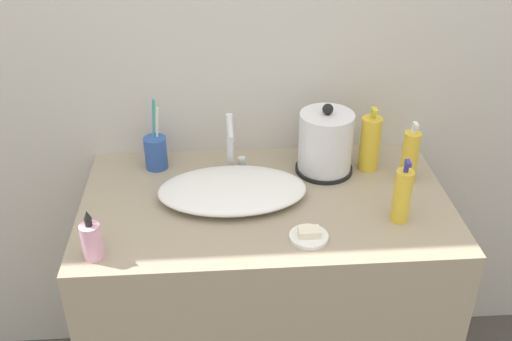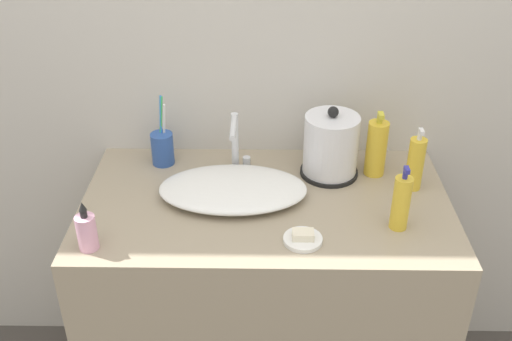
{
  "view_description": "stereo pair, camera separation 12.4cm",
  "coord_description": "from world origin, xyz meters",
  "px_view_note": "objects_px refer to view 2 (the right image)",
  "views": [
    {
      "loc": [
        -0.13,
        -1.13,
        1.79
      ],
      "look_at": [
        -0.03,
        0.3,
        0.92
      ],
      "focal_mm": 42.0,
      "sensor_mm": 36.0,
      "label": 1
    },
    {
      "loc": [
        -0.01,
        -1.13,
        1.79
      ],
      "look_at": [
        -0.03,
        0.3,
        0.92
      ],
      "focal_mm": 42.0,
      "sensor_mm": 36.0,
      "label": 2
    }
  ],
  "objects_px": {
    "electric_kettle": "(331,148)",
    "toothbrush_cup": "(163,148)",
    "shampoo_bottle": "(87,231)",
    "mouthwash_bottle": "(415,163)",
    "hand_cream_bottle": "(401,203)",
    "lotion_bottle": "(376,148)",
    "faucet": "(236,141)"
  },
  "relations": [
    {
      "from": "shampoo_bottle",
      "to": "electric_kettle",
      "type": "bearing_deg",
      "value": 30.19
    },
    {
      "from": "shampoo_bottle",
      "to": "hand_cream_bottle",
      "type": "distance_m",
      "value": 0.81
    },
    {
      "from": "faucet",
      "to": "mouthwash_bottle",
      "type": "relative_size",
      "value": 0.96
    },
    {
      "from": "toothbrush_cup",
      "to": "shampoo_bottle",
      "type": "relative_size",
      "value": 1.61
    },
    {
      "from": "lotion_bottle",
      "to": "shampoo_bottle",
      "type": "relative_size",
      "value": 1.49
    },
    {
      "from": "toothbrush_cup",
      "to": "mouthwash_bottle",
      "type": "distance_m",
      "value": 0.77
    },
    {
      "from": "lotion_bottle",
      "to": "mouthwash_bottle",
      "type": "distance_m",
      "value": 0.13
    },
    {
      "from": "toothbrush_cup",
      "to": "lotion_bottle",
      "type": "distance_m",
      "value": 0.66
    },
    {
      "from": "toothbrush_cup",
      "to": "shampoo_bottle",
      "type": "bearing_deg",
      "value": -106.36
    },
    {
      "from": "electric_kettle",
      "to": "mouthwash_bottle",
      "type": "bearing_deg",
      "value": -17.58
    },
    {
      "from": "shampoo_bottle",
      "to": "hand_cream_bottle",
      "type": "bearing_deg",
      "value": 7.18
    },
    {
      "from": "electric_kettle",
      "to": "hand_cream_bottle",
      "type": "distance_m",
      "value": 0.32
    },
    {
      "from": "toothbrush_cup",
      "to": "hand_cream_bottle",
      "type": "bearing_deg",
      "value": -26.0
    },
    {
      "from": "lotion_bottle",
      "to": "toothbrush_cup",
      "type": "bearing_deg",
      "value": 175.4
    },
    {
      "from": "electric_kettle",
      "to": "toothbrush_cup",
      "type": "xyz_separation_m",
      "value": [
        -0.52,
        0.06,
        -0.04
      ]
    },
    {
      "from": "lotion_bottle",
      "to": "shampoo_bottle",
      "type": "distance_m",
      "value": 0.87
    },
    {
      "from": "mouthwash_bottle",
      "to": "hand_cream_bottle",
      "type": "height_order",
      "value": "mouthwash_bottle"
    },
    {
      "from": "electric_kettle",
      "to": "lotion_bottle",
      "type": "xyz_separation_m",
      "value": [
        0.14,
        0.0,
        -0.0
      ]
    },
    {
      "from": "shampoo_bottle",
      "to": "faucet",
      "type": "bearing_deg",
      "value": 46.7
    },
    {
      "from": "electric_kettle",
      "to": "mouthwash_bottle",
      "type": "distance_m",
      "value": 0.25
    },
    {
      "from": "hand_cream_bottle",
      "to": "mouthwash_bottle",
      "type": "bearing_deg",
      "value": 68.2
    },
    {
      "from": "toothbrush_cup",
      "to": "lotion_bottle",
      "type": "xyz_separation_m",
      "value": [
        0.66,
        -0.05,
        0.03
      ]
    },
    {
      "from": "lotion_bottle",
      "to": "shampoo_bottle",
      "type": "height_order",
      "value": "lotion_bottle"
    },
    {
      "from": "shampoo_bottle",
      "to": "lotion_bottle",
      "type": "bearing_deg",
      "value": 25.84
    },
    {
      "from": "electric_kettle",
      "to": "shampoo_bottle",
      "type": "bearing_deg",
      "value": -149.81
    },
    {
      "from": "toothbrush_cup",
      "to": "mouthwash_bottle",
      "type": "height_order",
      "value": "toothbrush_cup"
    },
    {
      "from": "electric_kettle",
      "to": "shampoo_bottle",
      "type": "relative_size",
      "value": 1.61
    },
    {
      "from": "electric_kettle",
      "to": "toothbrush_cup",
      "type": "distance_m",
      "value": 0.52
    },
    {
      "from": "faucet",
      "to": "electric_kettle",
      "type": "height_order",
      "value": "electric_kettle"
    },
    {
      "from": "shampoo_bottle",
      "to": "mouthwash_bottle",
      "type": "distance_m",
      "value": 0.94
    },
    {
      "from": "shampoo_bottle",
      "to": "mouthwash_bottle",
      "type": "xyz_separation_m",
      "value": [
        0.89,
        0.3,
        0.03
      ]
    },
    {
      "from": "faucet",
      "to": "shampoo_bottle",
      "type": "bearing_deg",
      "value": -133.3
    }
  ]
}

